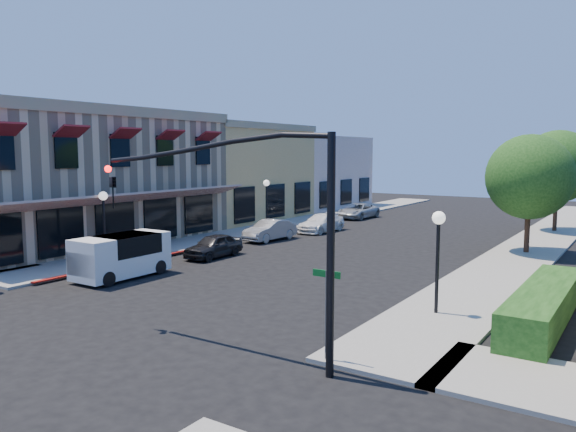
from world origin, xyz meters
The scene contains 21 objects.
ground centered at (0.00, 0.00, 0.00)m, with size 120.00×120.00×0.00m, color black.
sidewalk_left centered at (-8.75, 27.00, 0.06)m, with size 3.50×50.00×0.12m, color gray.
sidewalk_right centered at (8.75, 27.00, 0.06)m, with size 3.50×50.00×0.12m, color gray.
curb_red_strip centered at (-6.90, 8.00, 0.00)m, with size 0.25×10.00×0.06m, color maroon.
corner_brick_building centered at (-15.45, 11.00, 4.01)m, with size 11.77×18.20×8.10m.
yellow_stucco_building centered at (-15.50, 26.00, 3.80)m, with size 10.00×12.00×7.60m, color tan.
pink_stucco_building centered at (-15.50, 38.00, 3.50)m, with size 10.00×12.00×7.00m, color #C6A496.
hedge centered at (11.70, 9.00, 0.00)m, with size 1.40×8.00×1.10m, color #153C11.
street_tree_a centered at (8.80, 22.00, 4.19)m, with size 4.56×4.56×6.48m.
street_tree_b centered at (8.80, 32.00, 4.54)m, with size 4.94×4.94×7.02m.
signal_mast_arm centered at (5.86, 1.50, 4.09)m, with size 8.01×0.39×6.00m.
street_name_sign centered at (7.50, 2.20, 1.70)m, with size 0.80×0.06×2.50m.
lamppost_left_near centered at (-8.50, 8.00, 2.74)m, with size 0.44×0.44×3.57m.
lamppost_left_far centered at (-8.50, 22.00, 2.74)m, with size 0.44×0.44×3.57m.
lamppost_right_near centered at (8.50, 8.00, 2.74)m, with size 0.44×0.44×3.57m.
lamppost_right_far centered at (8.50, 24.00, 2.74)m, with size 0.44×0.44×3.57m.
white_van centered at (-5.02, 6.04, 1.09)m, with size 1.91×4.27×1.89m.
parked_car_a centered at (-4.80, 12.00, 0.61)m, with size 1.45×3.61×1.23m, color black.
parked_car_b centered at (-5.60, 18.28, 0.65)m, with size 1.37×3.93×1.30m, color gray.
parked_car_c centered at (-4.80, 23.35, 0.62)m, with size 1.74×4.27×1.24m, color white.
parked_car_d centered at (-6.20, 32.00, 0.62)m, with size 2.05×4.44×1.23m, color #A6AAAB.
Camera 1 is at (14.45, -10.21, 5.52)m, focal length 35.00 mm.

